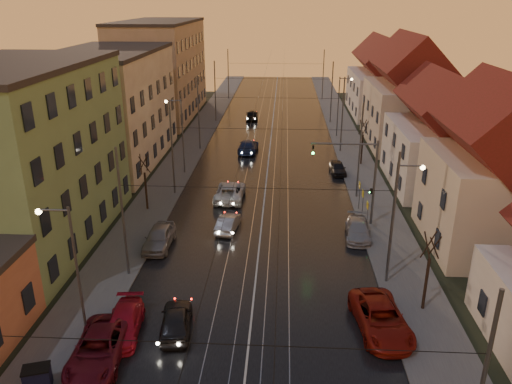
% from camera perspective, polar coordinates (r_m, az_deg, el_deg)
% --- Properties ---
extents(ground, '(160.00, 160.00, 0.00)m').
position_cam_1_polar(ground, '(26.53, -1.20, -20.01)').
color(ground, black).
rests_on(ground, ground).
extents(road, '(16.00, 120.00, 0.04)m').
position_cam_1_polar(road, '(62.38, 1.59, 5.02)').
color(road, black).
rests_on(road, ground).
extents(sidewalk_left, '(4.00, 120.00, 0.15)m').
position_cam_1_polar(sidewalk_left, '(63.42, -7.51, 5.17)').
color(sidewalk_left, '#4C4C4C').
rests_on(sidewalk_left, ground).
extents(sidewalk_right, '(4.00, 120.00, 0.15)m').
position_cam_1_polar(sidewalk_right, '(62.90, 10.77, 4.84)').
color(sidewalk_right, '#4C4C4C').
rests_on(sidewalk_right, ground).
extents(tram_rail_0, '(0.06, 120.00, 0.03)m').
position_cam_1_polar(tram_rail_0, '(62.47, -0.43, 5.08)').
color(tram_rail_0, gray).
rests_on(tram_rail_0, road).
extents(tram_rail_1, '(0.06, 120.00, 0.03)m').
position_cam_1_polar(tram_rail_1, '(62.40, 0.88, 5.06)').
color(tram_rail_1, gray).
rests_on(tram_rail_1, road).
extents(tram_rail_2, '(0.06, 120.00, 0.03)m').
position_cam_1_polar(tram_rail_2, '(62.36, 2.30, 5.03)').
color(tram_rail_2, gray).
rests_on(tram_rail_2, road).
extents(tram_rail_3, '(0.06, 120.00, 0.03)m').
position_cam_1_polar(tram_rail_3, '(62.35, 3.62, 5.01)').
color(tram_rail_3, gray).
rests_on(tram_rail_3, road).
extents(apartment_left_1, '(10.00, 18.00, 13.00)m').
position_cam_1_polar(apartment_left_1, '(40.42, -25.24, 3.43)').
color(apartment_left_1, '#648353').
rests_on(apartment_left_1, ground).
extents(apartment_left_2, '(10.00, 20.00, 12.00)m').
position_cam_1_polar(apartment_left_2, '(58.31, -16.22, 9.09)').
color(apartment_left_2, tan).
rests_on(apartment_left_2, ground).
extents(apartment_left_3, '(10.00, 24.00, 14.00)m').
position_cam_1_polar(apartment_left_3, '(80.86, -10.80, 13.48)').
color(apartment_left_3, '#8C7A5A').
rests_on(apartment_left_3, ground).
extents(house_right_1, '(8.67, 10.20, 10.80)m').
position_cam_1_polar(house_right_1, '(39.95, 25.66, 1.57)').
color(house_right_1, beige).
rests_on(house_right_1, ground).
extents(house_right_2, '(9.18, 12.24, 9.20)m').
position_cam_1_polar(house_right_2, '(51.88, 20.43, 5.60)').
color(house_right_2, beige).
rests_on(house_right_2, ground).
extents(house_right_3, '(9.18, 14.28, 11.50)m').
position_cam_1_polar(house_right_3, '(65.76, 16.95, 10.15)').
color(house_right_3, beige).
rests_on(house_right_3, ground).
extents(house_right_4, '(9.18, 16.32, 10.00)m').
position_cam_1_polar(house_right_4, '(83.24, 14.14, 12.07)').
color(house_right_4, beige).
rests_on(house_right_4, ground).
extents(catenary_pole_l_1, '(0.16, 0.16, 9.00)m').
position_cam_1_polar(catenary_pole_l_1, '(33.27, -15.00, -2.48)').
color(catenary_pole_l_1, '#595B60').
rests_on(catenary_pole_l_1, ground).
extents(catenary_pole_r_1, '(0.16, 0.16, 9.00)m').
position_cam_1_polar(catenary_pole_r_1, '(32.41, 15.36, -3.17)').
color(catenary_pole_r_1, '#595B60').
rests_on(catenary_pole_r_1, ground).
extents(catenary_pole_l_2, '(0.16, 0.16, 9.00)m').
position_cam_1_polar(catenary_pole_l_2, '(46.88, -9.56, 4.89)').
color(catenary_pole_l_2, '#595B60').
rests_on(catenary_pole_l_2, ground).
extents(catenary_pole_r_2, '(0.16, 0.16, 9.00)m').
position_cam_1_polar(catenary_pole_r_2, '(46.27, 11.78, 4.52)').
color(catenary_pole_r_2, '#595B60').
rests_on(catenary_pole_r_2, ground).
extents(catenary_pole_l_3, '(0.16, 0.16, 9.00)m').
position_cam_1_polar(catenary_pole_l_3, '(61.14, -6.57, 8.88)').
color(catenary_pole_l_3, '#595B60').
rests_on(catenary_pole_l_3, ground).
extents(catenary_pole_r_3, '(0.16, 0.16, 9.00)m').
position_cam_1_polar(catenary_pole_r_3, '(60.68, 9.85, 8.62)').
color(catenary_pole_r_3, '#595B60').
rests_on(catenary_pole_r_3, ground).
extents(catenary_pole_l_4, '(0.16, 0.16, 9.00)m').
position_cam_1_polar(catenary_pole_l_4, '(75.69, -4.69, 11.34)').
color(catenary_pole_l_4, '#595B60').
rests_on(catenary_pole_l_4, ground).
extents(catenary_pole_r_4, '(0.16, 0.16, 9.00)m').
position_cam_1_polar(catenary_pole_r_4, '(75.32, 8.64, 11.13)').
color(catenary_pole_r_4, '#595B60').
rests_on(catenary_pole_r_4, ground).
extents(catenary_pole_l_5, '(0.16, 0.16, 9.00)m').
position_cam_1_polar(catenary_pole_l_5, '(93.34, -3.19, 13.26)').
color(catenary_pole_l_5, '#595B60').
rests_on(catenary_pole_l_5, ground).
extents(catenary_pole_r_5, '(0.16, 0.16, 9.00)m').
position_cam_1_polar(catenary_pole_r_5, '(93.03, 7.68, 13.09)').
color(catenary_pole_r_5, '#595B60').
rests_on(catenary_pole_r_5, ground).
extents(street_lamp_0, '(1.75, 0.32, 8.00)m').
position_cam_1_polar(street_lamp_0, '(27.43, -20.45, -7.57)').
color(street_lamp_0, '#595B60').
rests_on(street_lamp_0, ground).
extents(street_lamp_1, '(1.75, 0.32, 8.00)m').
position_cam_1_polar(street_lamp_1, '(33.26, 15.94, -1.86)').
color(street_lamp_1, '#595B60').
rests_on(street_lamp_1, ground).
extents(street_lamp_2, '(1.75, 0.32, 8.00)m').
position_cam_1_polar(street_lamp_2, '(52.54, -8.74, 7.16)').
color(street_lamp_2, '#595B60').
rests_on(street_lamp_2, ground).
extents(street_lamp_3, '(1.75, 0.32, 8.00)m').
position_cam_1_polar(street_lamp_3, '(67.47, 9.67, 10.23)').
color(street_lamp_3, '#595B60').
rests_on(street_lamp_3, ground).
extents(traffic_light_mast, '(5.30, 0.32, 7.20)m').
position_cam_1_polar(traffic_light_mast, '(40.50, 12.08, 2.23)').
color(traffic_light_mast, '#595B60').
rests_on(traffic_light_mast, ground).
extents(bare_tree_0, '(1.09, 1.09, 5.11)m').
position_cam_1_polar(bare_tree_0, '(44.21, -12.51, 0.92)').
color(bare_tree_0, black).
rests_on(bare_tree_0, ground).
extents(bare_tree_1, '(1.09, 1.09, 5.11)m').
position_cam_1_polar(bare_tree_1, '(31.11, 18.99, -8.86)').
color(bare_tree_1, black).
rests_on(bare_tree_1, ground).
extents(bare_tree_2, '(1.09, 1.09, 5.11)m').
position_cam_1_polar(bare_tree_2, '(56.60, 12.07, 5.44)').
color(bare_tree_2, black).
rests_on(bare_tree_2, ground).
extents(driving_car_0, '(2.19, 4.36, 1.42)m').
position_cam_1_polar(driving_car_0, '(29.12, -9.12, -14.23)').
color(driving_car_0, black).
rests_on(driving_car_0, ground).
extents(driving_car_1, '(1.86, 4.02, 1.28)m').
position_cam_1_polar(driving_car_1, '(40.19, -3.21, -3.55)').
color(driving_car_1, gray).
rests_on(driving_car_1, ground).
extents(driving_car_2, '(2.65, 5.53, 1.52)m').
position_cam_1_polar(driving_car_2, '(46.27, -2.99, 0.06)').
color(driving_car_2, silver).
rests_on(driving_car_2, ground).
extents(driving_car_3, '(2.38, 5.38, 1.53)m').
position_cam_1_polar(driving_car_3, '(60.65, -0.90, 5.28)').
color(driving_car_3, '#18254A').
rests_on(driving_car_3, ground).
extents(driving_car_4, '(2.07, 4.60, 1.53)m').
position_cam_1_polar(driving_car_4, '(77.37, -0.46, 8.81)').
color(driving_car_4, black).
rests_on(driving_car_4, ground).
extents(parked_left_1, '(2.86, 5.56, 1.50)m').
position_cam_1_polar(parked_left_1, '(27.97, -17.55, -16.67)').
color(parked_left_1, '#550E19').
rests_on(parked_left_1, ground).
extents(parked_left_2, '(2.28, 4.68, 1.31)m').
position_cam_1_polar(parked_left_2, '(29.53, -14.87, -14.32)').
color(parked_left_2, '#A91023').
rests_on(parked_left_2, ground).
extents(parked_left_3, '(1.91, 4.63, 1.57)m').
position_cam_1_polar(parked_left_3, '(38.19, -11.01, -5.09)').
color(parked_left_3, gray).
rests_on(parked_left_3, ground).
extents(parked_right_0, '(3.28, 5.93, 1.57)m').
position_cam_1_polar(parked_right_0, '(29.60, 14.08, -13.83)').
color(parked_right_0, maroon).
rests_on(parked_right_0, ground).
extents(parked_right_1, '(2.23, 4.68, 1.32)m').
position_cam_1_polar(parked_right_1, '(39.75, 11.56, -4.24)').
color(parked_right_1, '#9FA0A5').
rests_on(parked_right_1, ground).
extents(parked_right_2, '(1.74, 3.83, 1.28)m').
position_cam_1_polar(parked_right_2, '(53.78, 9.32, 2.73)').
color(parked_right_2, black).
rests_on(parked_right_2, ground).
extents(dumpster, '(1.39, 1.13, 1.10)m').
position_cam_1_polar(dumpster, '(27.24, -23.70, -18.95)').
color(dumpster, black).
rests_on(dumpster, sidewalk_left).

